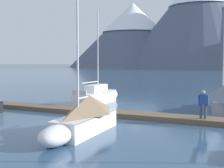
% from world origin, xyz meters
% --- Properties ---
extents(ground_plane, '(700.00, 700.00, 0.00)m').
position_xyz_m(ground_plane, '(0.00, 0.00, 0.00)').
color(ground_plane, '#2D4C6B').
extents(mountain_west_summit, '(83.57, 83.57, 41.98)m').
position_xyz_m(mountain_west_summit, '(-63.48, 187.31, 22.06)').
color(mountain_west_summit, '#4C566B').
rests_on(mountain_west_summit, ground).
extents(mountain_central_massif, '(94.29, 94.29, 60.06)m').
position_xyz_m(mountain_central_massif, '(-19.96, 186.52, 31.15)').
color(mountain_central_massif, '#4C566B').
rests_on(mountain_central_massif, ground).
extents(dock, '(29.65, 3.38, 0.30)m').
position_xyz_m(dock, '(0.00, 4.00, 0.14)').
color(dock, brown).
rests_on(dock, ground).
extents(sailboat_mid_dock_port, '(1.54, 6.96, 7.99)m').
position_xyz_m(sailboat_mid_dock_port, '(-2.73, 9.27, 0.68)').
color(sailboat_mid_dock_port, white).
rests_on(sailboat_mid_dock_port, ground).
extents(sailboat_mid_dock_starboard, '(1.79, 6.53, 6.89)m').
position_xyz_m(sailboat_mid_dock_starboard, '(1.83, -1.90, 0.90)').
color(sailboat_mid_dock_starboard, silver).
rests_on(sailboat_mid_dock_starboard, ground).
extents(sailboat_far_berth, '(2.58, 6.95, 7.44)m').
position_xyz_m(sailboat_far_berth, '(7.68, 9.24, 0.93)').
color(sailboat_far_berth, '#93939E').
rests_on(sailboat_far_berth, ground).
extents(person_on_dock, '(0.59, 0.25, 1.69)m').
position_xyz_m(person_on_dock, '(7.02, 3.41, 1.26)').
color(person_on_dock, '#384256').
rests_on(person_on_dock, dock).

